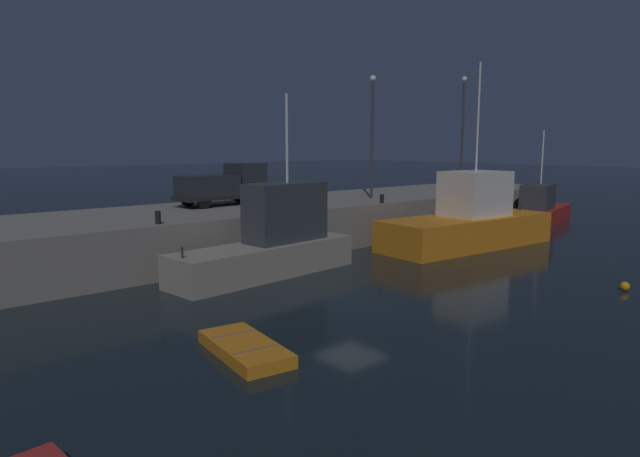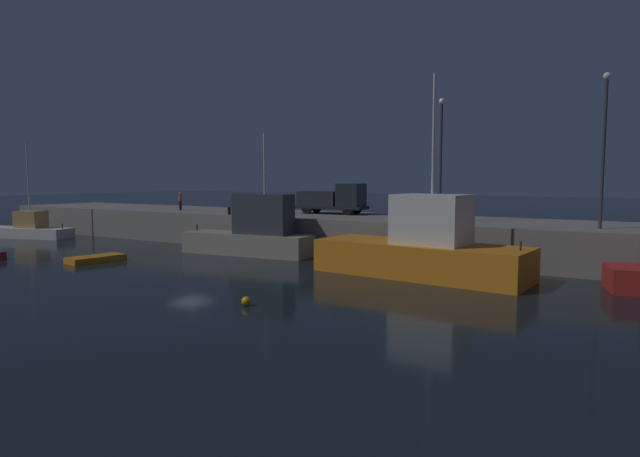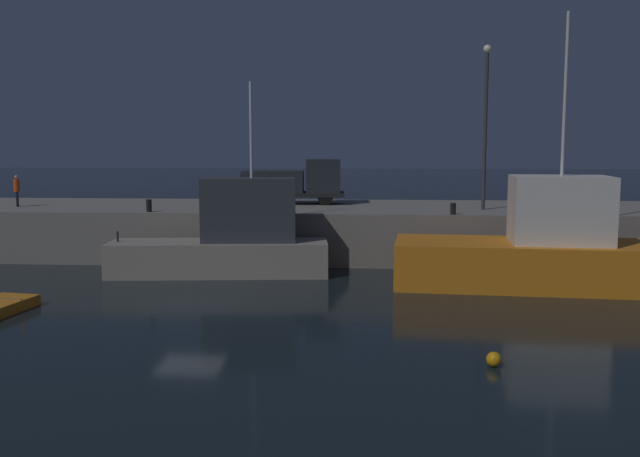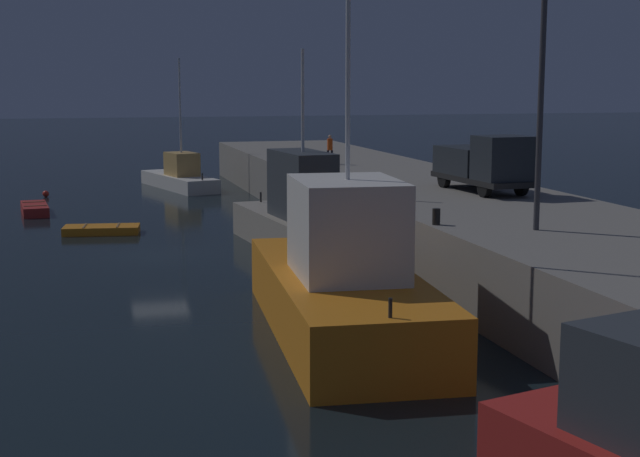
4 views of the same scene
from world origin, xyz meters
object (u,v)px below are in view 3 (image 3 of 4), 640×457
object	(u,v)px
lamp_post_west	(486,115)
dockworker	(17,189)
mooring_buoy_near	(494,359)
bollard_central	(149,206)
fishing_boat_white	(229,241)
bollard_west	(453,209)
fishing_trawler_red	(546,251)
utility_truck	(295,182)

from	to	relation	value
lamp_post_west	dockworker	size ratio (longest dim) A/B	4.90
mooring_buoy_near	dockworker	xyz separation A→B (m)	(-23.31, 18.61, 3.53)
dockworker	bollard_central	world-z (taller)	dockworker
fishing_boat_white	dockworker	distance (m)	14.41
bollard_west	bollard_central	xyz separation A→B (m)	(-15.63, 0.37, 0.04)
fishing_boat_white	mooring_buoy_near	distance (m)	16.70
fishing_trawler_red	lamp_post_west	bearing A→B (deg)	101.83
mooring_buoy_near	bollard_central	bearing A→B (deg)	132.88
fishing_trawler_red	lamp_post_west	xyz separation A→B (m)	(-1.53, 7.29, 6.15)
fishing_trawler_red	fishing_boat_white	world-z (taller)	fishing_trawler_red
lamp_post_west	bollard_central	bearing A→B (deg)	-171.99
fishing_boat_white	utility_truck	xyz separation A→B (m)	(2.32, 8.27, 2.40)
fishing_trawler_red	dockworker	size ratio (longest dim) A/B	7.28
lamp_post_west	utility_truck	distance (m)	11.50
fishing_trawler_red	bollard_central	xyz separation A→B (m)	(-19.10, 4.82, 1.44)
bollard_central	mooring_buoy_near	bearing A→B (deg)	-47.12
utility_truck	bollard_central	world-z (taller)	utility_truck
fishing_trawler_red	bollard_central	distance (m)	19.75
fishing_trawler_red	bollard_west	size ratio (longest dim) A/B	22.39
bollard_west	dockworker	bearing A→B (deg)	173.06
fishing_boat_white	lamp_post_west	bearing A→B (deg)	22.57
bollard_central	dockworker	bearing A→B (deg)	163.08
fishing_trawler_red	utility_truck	distance (m)	15.96
fishing_trawler_red	bollard_central	bearing A→B (deg)	165.85
lamp_post_west	fishing_trawler_red	bearing A→B (deg)	-78.17
lamp_post_west	utility_truck	bearing A→B (deg)	164.28
fishing_trawler_red	mooring_buoy_near	bearing A→B (deg)	-110.49
utility_truck	bollard_central	distance (m)	8.99
fishing_boat_white	fishing_trawler_red	bearing A→B (deg)	-7.84
fishing_boat_white	dockworker	world-z (taller)	fishing_boat_white
fishing_trawler_red	utility_truck	xyz separation A→B (m)	(-12.00, 10.24, 2.42)
bollard_west	mooring_buoy_near	bearing A→B (deg)	-92.65
mooring_buoy_near	bollard_central	world-z (taller)	bollard_central
lamp_post_west	bollard_central	distance (m)	18.36
mooring_buoy_near	bollard_central	distance (m)	22.09
mooring_buoy_near	bollard_central	xyz separation A→B (m)	(-14.91, 16.05, 2.84)
dockworker	bollard_west	size ratio (longest dim) A/B	3.07
mooring_buoy_near	utility_truck	world-z (taller)	utility_truck
utility_truck	bollard_west	bearing A→B (deg)	-34.19
fishing_trawler_red	dockworker	bearing A→B (deg)	164.99
fishing_trawler_red	lamp_post_west	distance (m)	9.66
mooring_buoy_near	utility_truck	xyz separation A→B (m)	(-7.80, 21.47, 3.82)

